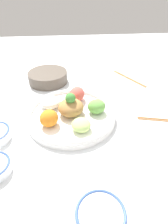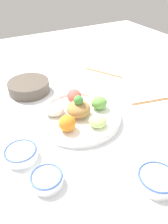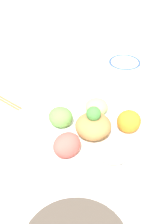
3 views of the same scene
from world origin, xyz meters
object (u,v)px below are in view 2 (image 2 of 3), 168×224
sauce_bowl_red (21,153)px  rice_bowl_blue (157,179)px  side_serving_bowl (29,86)px  chopsticks_pair_far (155,100)px  sauce_bowl_dark (47,179)px  salad_platter (78,114)px  chopsticks_pair_near (103,72)px

sauce_bowl_red → rice_bowl_blue: size_ratio=0.94×
side_serving_bowl → chopsticks_pair_far: size_ratio=0.85×
rice_bowl_blue → side_serving_bowl: bearing=13.0°
side_serving_bowl → sauce_bowl_dark: bearing=167.7°
salad_platter → chopsticks_pair_near: salad_platter is taller
rice_bowl_blue → chopsticks_pair_near: (0.69, -0.27, -0.02)m
side_serving_bowl → chopsticks_pair_far: side_serving_bowl is taller
salad_platter → chopsticks_pair_far: salad_platter is taller
rice_bowl_blue → sauce_bowl_dark: size_ratio=1.19×
rice_bowl_blue → chopsticks_pair_near: size_ratio=0.55×
salad_platter → sauce_bowl_dark: bearing=135.5°
side_serving_bowl → chopsticks_pair_near: 0.43m
side_serving_bowl → chopsticks_pair_near: bearing=-90.3°
rice_bowl_blue → chopsticks_pair_near: bearing=-21.1°
chopsticks_pair_near → chopsticks_pair_far: size_ratio=0.90×
side_serving_bowl → chopsticks_pair_near: size_ratio=0.95×
sauce_bowl_dark → chopsticks_pair_near: size_ratio=0.46×
chopsticks_pair_near → salad_platter: bearing=103.5°
sauce_bowl_red → chopsticks_pair_near: bearing=-55.4°
sauce_bowl_red → chopsticks_pair_far: (0.04, -0.63, -0.02)m
side_serving_bowl → salad_platter: bearing=-160.9°
side_serving_bowl → rice_bowl_blue: bearing=-167.0°
salad_platter → chopsticks_pair_near: 0.44m
sauce_bowl_red → side_serving_bowl: size_ratio=0.54×
sauce_bowl_dark → sauce_bowl_red: bearing=15.4°
chopsticks_pair_near → chopsticks_pair_far: 0.36m
sauce_bowl_red → side_serving_bowl: side_serving_bowl is taller
sauce_bowl_dark → side_serving_bowl: size_ratio=0.49×
chopsticks_pair_far → salad_platter: bearing=-175.2°
rice_bowl_blue → side_serving_bowl: (0.69, 0.16, 0.01)m
sauce_bowl_red → chopsticks_pair_near: 0.71m
sauce_bowl_red → chopsticks_pair_far: size_ratio=0.46×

